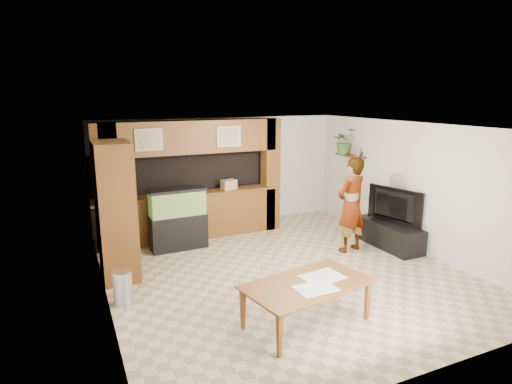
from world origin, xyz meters
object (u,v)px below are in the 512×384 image
aquarium (178,220)px  person (351,205)px  television (391,206)px  dining_table (308,304)px  pantry_cabinet (116,211)px

aquarium → person: bearing=-27.8°
television → dining_table: size_ratio=0.72×
pantry_cabinet → dining_table: size_ratio=1.36×
dining_table → television: bearing=21.6°
pantry_cabinet → aquarium: pantry_cabinet is taller
pantry_cabinet → aquarium: (1.30, 0.93, -0.56)m
pantry_cabinet → person: (4.45, -0.63, -0.22)m
television → person: size_ratio=0.66×
person → dining_table: size_ratio=1.10×
aquarium → television: (4.05, -1.70, 0.26)m
pantry_cabinet → dining_table: bearing=-52.4°
television → aquarium: bearing=53.2°
pantry_cabinet → aquarium: size_ratio=1.86×
pantry_cabinet → television: 5.41m
aquarium → television: 4.40m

